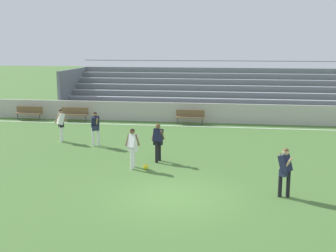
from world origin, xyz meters
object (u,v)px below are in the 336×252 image
object	(u,v)px
player_white_challenging	(132,145)
player_white_on_ball	(61,122)
bleacher_stand	(250,91)
player_dark_trailing_run	(285,168)
player_dark_wide_right	(95,126)
player_dark_dropping_back	(158,139)
soccer_ball	(146,167)
bench_near_wall_gap	(29,112)
bench_far_left	(190,116)
bench_far_right	(75,113)

from	to	relation	value
player_white_challenging	player_white_on_ball	world-z (taller)	player_white_on_ball
bleacher_stand	player_dark_trailing_run	size ratio (longest dim) A/B	16.06
bleacher_stand	player_dark_wide_right	bearing A→B (deg)	-124.87
bleacher_stand	player_dark_dropping_back	bearing A→B (deg)	-107.52
player_dark_wide_right	player_dark_trailing_run	size ratio (longest dim) A/B	1.03
player_white_challenging	soccer_ball	world-z (taller)	player_white_challenging
bleacher_stand	player_dark_dropping_back	size ratio (longest dim) A/B	16.00
player_dark_dropping_back	player_white_challenging	bearing A→B (deg)	-127.18
player_dark_trailing_run	soccer_ball	bearing A→B (deg)	154.47
bench_near_wall_gap	soccer_ball	size ratio (longest dim) A/B	8.18
player_white_challenging	player_dark_trailing_run	size ratio (longest dim) A/B	0.99
bleacher_stand	bench_far_left	world-z (taller)	bleacher_stand
player_white_on_ball	player_dark_dropping_back	bearing A→B (deg)	-28.87
bench_near_wall_gap	player_white_challenging	xyz separation A→B (m)	(9.35, -10.05, 0.43)
bench_far_left	bench_near_wall_gap	xyz separation A→B (m)	(-10.71, 0.00, 0.00)
player_dark_trailing_run	player_dark_wide_right	bearing A→B (deg)	143.84
bench_far_left	player_white_challenging	bearing A→B (deg)	-97.67
player_dark_dropping_back	player_white_challenging	distance (m)	1.41
bleacher_stand	bench_far_right	bearing A→B (deg)	-156.87
player_white_on_ball	soccer_ball	world-z (taller)	player_white_on_ball
bench_near_wall_gap	player_white_on_ball	distance (m)	7.47
bench_far_right	player_dark_wide_right	xyz separation A→B (m)	(3.49, -6.48, 0.48)
bench_near_wall_gap	player_white_on_ball	world-z (taller)	player_white_on_ball
bench_far_right	player_dark_trailing_run	bearing A→B (deg)	-46.69
player_white_on_ball	bench_near_wall_gap	bearing A→B (deg)	128.30
bench_far_right	player_white_on_ball	distance (m)	6.05
bleacher_stand	bench_far_left	bearing A→B (deg)	-128.36
bench_far_right	soccer_ball	distance (m)	12.21
bench_far_right	bench_far_left	xyz separation A→B (m)	(7.55, 0.00, 0.00)
bleacher_stand	bench_near_wall_gap	bearing A→B (deg)	-161.51
player_dark_dropping_back	player_dark_wide_right	xyz separation A→B (m)	(-3.55, 2.45, 0.03)
soccer_ball	player_white_on_ball	bearing A→B (deg)	140.80
bleacher_stand	bench_far_right	world-z (taller)	bleacher_stand
player_dark_dropping_back	player_dark_trailing_run	size ratio (longest dim) A/B	1.00
player_white_challenging	player_dark_wide_right	bearing A→B (deg)	127.08
bench_near_wall_gap	player_dark_dropping_back	bearing A→B (deg)	-41.18
player_dark_trailing_run	bench_far_right	bearing A→B (deg)	133.31
player_dark_wide_right	bench_far_left	bearing A→B (deg)	57.96
bench_near_wall_gap	player_dark_trailing_run	bearing A→B (deg)	-39.97
bench_near_wall_gap	player_dark_trailing_run	world-z (taller)	player_dark_trailing_run
player_dark_dropping_back	soccer_ball	world-z (taller)	player_dark_dropping_back
player_dark_trailing_run	soccer_ball	distance (m)	5.77
bench_far_left	bench_far_right	bearing A→B (deg)	180.00
player_white_on_ball	player_dark_wide_right	bearing A→B (deg)	-17.24
soccer_ball	bench_far_left	bearing A→B (deg)	85.52
bleacher_stand	player_dark_wide_right	world-z (taller)	bleacher_stand
player_dark_trailing_run	soccer_ball	world-z (taller)	player_dark_trailing_run
player_white_challenging	bench_far_left	bearing A→B (deg)	82.33
bench_near_wall_gap	soccer_ball	xyz separation A→B (m)	(9.91, -10.16, -0.44)
bench_far_left	soccer_ball	xyz separation A→B (m)	(-0.80, -10.16, -0.44)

